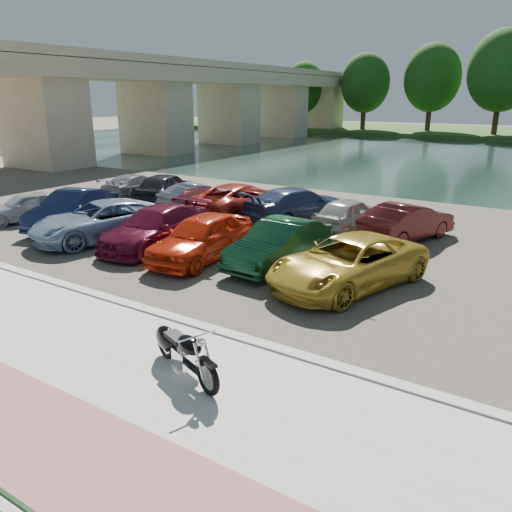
{
  "coord_description": "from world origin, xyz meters",
  "views": [
    {
      "loc": [
        6.39,
        -6.29,
        5.26
      ],
      "look_at": [
        -0.55,
        4.61,
        1.1
      ],
      "focal_mm": 35.0,
      "sensor_mm": 36.0,
      "label": 1
    }
  ],
  "objects_px": {
    "car_0": "(27,206)",
    "car_2": "(102,221)",
    "motorcycle": "(180,349)",
    "car_1": "(73,209)"
  },
  "relations": [
    {
      "from": "car_0",
      "to": "car_2",
      "type": "xyz_separation_m",
      "value": [
        5.1,
        -0.3,
        0.09
      ]
    },
    {
      "from": "car_1",
      "to": "car_2",
      "type": "relative_size",
      "value": 0.88
    },
    {
      "from": "motorcycle",
      "to": "car_0",
      "type": "relative_size",
      "value": 0.6
    },
    {
      "from": "car_1",
      "to": "car_2",
      "type": "xyz_separation_m",
      "value": [
        2.5,
        -0.66,
        -0.03
      ]
    },
    {
      "from": "car_0",
      "to": "car_2",
      "type": "bearing_deg",
      "value": 17.16
    },
    {
      "from": "motorcycle",
      "to": "car_2",
      "type": "relative_size",
      "value": 0.43
    },
    {
      "from": "car_1",
      "to": "motorcycle",
      "type": "bearing_deg",
      "value": -45.64
    },
    {
      "from": "motorcycle",
      "to": "car_2",
      "type": "bearing_deg",
      "value": 167.62
    },
    {
      "from": "motorcycle",
      "to": "car_1",
      "type": "bearing_deg",
      "value": 171.21
    },
    {
      "from": "motorcycle",
      "to": "car_2",
      "type": "xyz_separation_m",
      "value": [
        -8.84,
        5.78,
        0.21
      ]
    }
  ]
}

